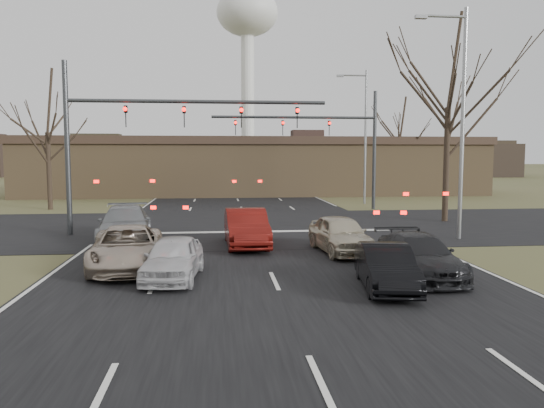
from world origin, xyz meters
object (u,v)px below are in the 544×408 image
(car_silver_suv, at_px, (127,248))
(car_grey_ahead, at_px, (125,224))
(car_black_hatch, at_px, (386,267))
(car_silver_ahead, at_px, (341,234))
(car_red_ahead, at_px, (246,228))
(building, at_px, (256,166))
(car_charcoal_sedan, at_px, (419,256))
(streetlight_right_near, at_px, (459,112))
(car_white_sedan, at_px, (173,258))
(mast_arm_far, at_px, (334,135))
(mast_arm_near, at_px, (139,126))
(water_tower, at_px, (247,23))
(streetlight_right_far, at_px, (363,130))

(car_silver_suv, xyz_separation_m, car_grey_ahead, (-0.99, 5.50, 0.07))
(car_black_hatch, relative_size, car_silver_ahead, 0.90)
(car_silver_suv, distance_m, car_red_ahead, 5.64)
(building, bearing_deg, car_charcoal_sedan, -85.94)
(streetlight_right_near, bearing_deg, car_black_hatch, -125.42)
(car_white_sedan, xyz_separation_m, car_grey_ahead, (-2.61, 7.14, 0.11))
(mast_arm_far, distance_m, car_red_ahead, 15.99)
(car_silver_suv, xyz_separation_m, car_silver_ahead, (7.62, 2.06, 0.02))
(mast_arm_far, distance_m, car_white_sedan, 21.89)
(car_grey_ahead, relative_size, car_silver_ahead, 1.25)
(car_silver_suv, bearing_deg, car_red_ahead, 36.55)
(building, distance_m, car_white_sedan, 34.81)
(mast_arm_far, xyz_separation_m, car_silver_suv, (-10.80, -17.75, -4.32))
(mast_arm_near, distance_m, car_black_hatch, 14.58)
(water_tower, relative_size, mast_arm_far, 4.00)
(mast_arm_near, bearing_deg, car_charcoal_sedan, -45.41)
(water_tower, height_order, mast_arm_far, water_tower)
(building, height_order, car_silver_ahead, building)
(car_white_sedan, xyz_separation_m, car_red_ahead, (2.50, 5.50, 0.11))
(mast_arm_near, relative_size, car_black_hatch, 3.20)
(building, relative_size, car_silver_suv, 8.46)
(streetlight_right_far, height_order, car_silver_suv, streetlight_right_far)
(water_tower, height_order, car_white_sedan, water_tower)
(mast_arm_near, bearing_deg, building, 73.87)
(streetlight_right_near, relative_size, car_silver_ahead, 2.38)
(streetlight_right_near, xyz_separation_m, car_white_sedan, (-11.82, -6.39, -4.93))
(streetlight_right_far, relative_size, car_silver_ahead, 2.38)
(streetlight_right_far, bearing_deg, car_silver_suv, -122.65)
(mast_arm_near, height_order, car_white_sedan, mast_arm_near)
(car_white_sedan, relative_size, car_charcoal_sedan, 0.86)
(streetlight_right_far, xyz_separation_m, car_silver_suv, (-13.94, -21.75, -4.89))
(water_tower, xyz_separation_m, car_red_ahead, (-6.50, -110.89, -34.70))
(car_charcoal_sedan, height_order, car_red_ahead, car_red_ahead)
(streetlight_right_far, bearing_deg, water_tower, 92.05)
(car_grey_ahead, bearing_deg, water_tower, 77.49)
(mast_arm_near, relative_size, car_charcoal_sedan, 2.71)
(streetlight_right_far, height_order, car_white_sedan, streetlight_right_far)
(mast_arm_near, bearing_deg, car_silver_ahead, -34.64)
(building, height_order, car_grey_ahead, building)
(water_tower, bearing_deg, car_black_hatch, -91.45)
(water_tower, relative_size, car_red_ahead, 9.59)
(water_tower, relative_size, car_white_sedan, 11.64)
(car_white_sedan, relative_size, car_silver_ahead, 0.91)
(building, height_order, water_tower, water_tower)
(car_red_ahead, bearing_deg, car_silver_ahead, -28.92)
(streetlight_right_near, bearing_deg, car_red_ahead, -174.55)
(water_tower, height_order, streetlight_right_near, water_tower)
(car_black_hatch, distance_m, car_grey_ahead, 12.41)
(mast_arm_far, height_order, streetlight_right_far, streetlight_right_far)
(water_tower, bearing_deg, car_charcoal_sedan, -90.75)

